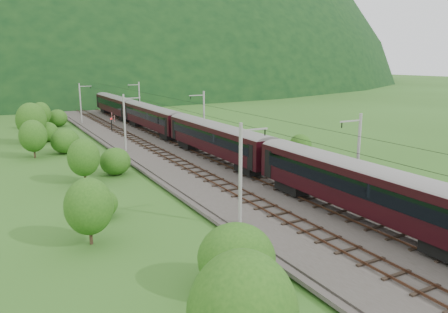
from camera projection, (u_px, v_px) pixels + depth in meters
name	position (u px, v px, depth m)	size (l,w,h in m)	color
ground	(302.00, 213.00, 37.61)	(600.00, 600.00, 0.00)	#2D551A
railbed	(242.00, 183.00, 46.16)	(14.00, 220.00, 0.30)	#38332D
track_left	(223.00, 185.00, 45.00)	(2.40, 220.00, 0.27)	brown
track_right	(262.00, 179.00, 47.23)	(2.40, 220.00, 0.27)	brown
catenary_left	(125.00, 121.00, 61.25)	(2.54, 192.28, 8.00)	gray
catenary_right	(204.00, 116.00, 66.94)	(2.54, 192.28, 8.00)	gray
overhead_wires	(243.00, 118.00, 44.65)	(4.83, 198.00, 0.03)	black
mountain_main	(28.00, 82.00, 260.73)	(504.00, 360.00, 244.00)	black
train	(218.00, 134.00, 55.09)	(3.19, 178.37, 5.57)	black
hazard_post_near	(114.00, 119.00, 90.27)	(0.15, 0.15, 1.41)	red
hazard_post_far	(112.00, 116.00, 93.99)	(0.17, 0.17, 1.58)	red
signal	(112.00, 124.00, 78.38)	(0.27, 0.27, 2.44)	black
vegetation_left	(92.00, 166.00, 43.57)	(10.84, 143.46, 6.50)	#225015
vegetation_right	(358.00, 168.00, 48.50)	(6.92, 107.03, 2.74)	#225015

